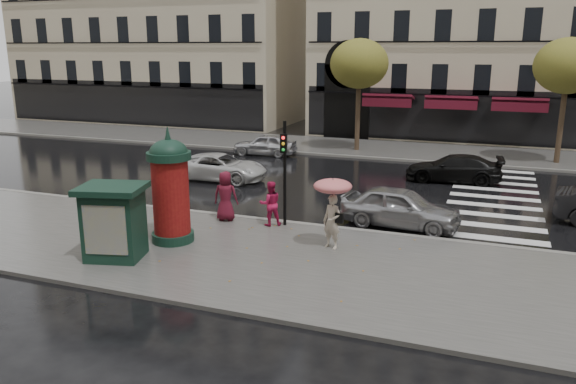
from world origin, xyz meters
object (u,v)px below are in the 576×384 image
at_px(car_white, 220,167).
at_px(car_far_silver, 265,144).
at_px(newsstand, 114,221).
at_px(man_burgundy, 226,196).
at_px(car_silver, 400,207).
at_px(woman_umbrella, 332,202).
at_px(car_black, 454,168).
at_px(traffic_light, 284,163).
at_px(morris_column, 170,187).
at_px(woman_red, 270,204).

distance_m(car_white, car_far_silver, 6.62).
bearing_deg(newsstand, car_white, 100.73).
xyz_separation_m(newsstand, car_white, (-1.98, 10.46, -0.62)).
xyz_separation_m(man_burgundy, car_silver, (5.89, 1.80, -0.30)).
xyz_separation_m(woman_umbrella, man_burgundy, (-4.35, 1.44, -0.59)).
bearing_deg(car_black, traffic_light, -32.14).
xyz_separation_m(traffic_light, car_black, (4.89, 9.41, -1.69)).
xyz_separation_m(woman_umbrella, car_white, (-7.68, 7.44, -0.97)).
bearing_deg(newsstand, morris_column, 67.95).
distance_m(woman_umbrella, car_far_silver, 16.26).
xyz_separation_m(woman_umbrella, woman_red, (-2.63, 1.44, -0.70)).
height_order(newsstand, car_black, newsstand).
bearing_deg(newsstand, man_burgundy, 73.10).
distance_m(traffic_light, car_far_silver, 13.91).
xyz_separation_m(man_burgundy, car_black, (7.07, 9.56, -0.38)).
bearing_deg(traffic_light, morris_column, -135.42).
distance_m(woman_umbrella, car_white, 10.74).
height_order(man_burgundy, car_white, man_burgundy).
distance_m(morris_column, car_far_silver, 15.57).
xyz_separation_m(traffic_light, car_white, (-5.52, 5.85, -1.70)).
distance_m(woman_umbrella, morris_column, 5.08).
bearing_deg(woman_red, car_white, -82.70).
xyz_separation_m(car_white, car_black, (10.40, 3.56, 0.01)).
bearing_deg(car_silver, woman_red, 119.04).
distance_m(man_burgundy, traffic_light, 2.55).
bearing_deg(car_far_silver, car_white, -1.58).
bearing_deg(woman_red, car_black, -152.04).
relative_size(man_burgundy, car_white, 0.40).
relative_size(traffic_light, car_white, 0.81).
bearing_deg(car_silver, car_far_silver, 47.58).
relative_size(car_silver, car_white, 0.93).
distance_m(morris_column, car_silver, 7.91).
relative_size(woman_umbrella, man_burgundy, 1.26).
xyz_separation_m(morris_column, car_silver, (6.48, 4.38, -1.18)).
bearing_deg(car_far_silver, woman_red, 18.04).
relative_size(man_burgundy, car_black, 0.41).
bearing_deg(woman_umbrella, newsstand, -152.11).
relative_size(woman_umbrella, car_silver, 0.54).
height_order(woman_umbrella, car_far_silver, woman_umbrella).
relative_size(woman_umbrella, woman_red, 1.43).
relative_size(woman_umbrella, morris_column, 0.61).
distance_m(woman_umbrella, woman_red, 3.08).
bearing_deg(woman_umbrella, woman_red, 151.31).
distance_m(woman_umbrella, traffic_light, 2.78).
height_order(traffic_light, newsstand, traffic_light).
distance_m(woman_red, man_burgundy, 1.72).
height_order(woman_red, traffic_light, traffic_light).
bearing_deg(woman_umbrella, car_white, 135.91).
bearing_deg(woman_umbrella, car_black, 76.10).
height_order(car_white, car_black, car_black).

